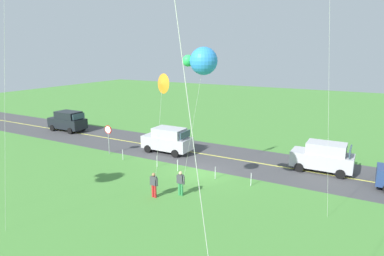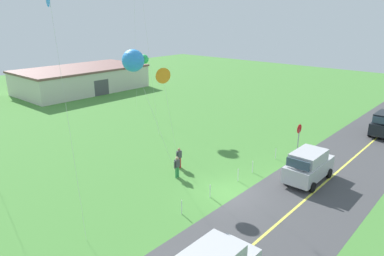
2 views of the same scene
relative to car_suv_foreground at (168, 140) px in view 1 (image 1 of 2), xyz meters
name	(u,v)px [view 1 (image 1 of 2)]	position (x,y,z in m)	size (l,w,h in m)	color
ground_plane	(202,173)	(-4.98, 2.93, -1.20)	(120.00, 120.00, 0.10)	#478438
asphalt_road	(224,157)	(-4.98, -1.07, -1.15)	(120.00, 7.00, 0.00)	#424244
road_centre_stripe	(224,157)	(-4.98, -1.07, -1.15)	(120.00, 0.16, 0.00)	#E5E04C
car_suv_foreground	(168,140)	(0.00, 0.00, 0.00)	(4.40, 2.12, 2.24)	#B7B7BC
car_parked_west_near	(323,157)	(-12.80, -1.61, 0.00)	(4.40, 2.12, 2.24)	#B7B7BC
car_parked_east_far	(68,121)	(14.32, -1.35, 0.00)	(4.40, 2.12, 2.24)	black
stop_sign	(108,134)	(4.32, 2.83, 0.65)	(0.76, 0.08, 2.56)	gray
person_adult_near	(154,184)	(-4.34, 8.24, -0.29)	(0.58, 0.22, 1.60)	red
person_adult_companion	(181,182)	(-5.64, 7.21, -0.29)	(0.58, 0.22, 1.60)	#338C4C
kite_red_low	(162,84)	(-5.41, 8.67, 5.96)	(1.63, 0.76, 7.69)	silver
kite_blue_mid	(203,61)	(-7.87, 8.67, 7.23)	(3.00, 2.18, 9.08)	silver
fence_post_0	(251,180)	(-9.01, 3.63, -0.70)	(0.05, 0.05, 0.90)	silver
fence_post_1	(215,173)	(-6.37, 3.63, -0.70)	(0.05, 0.05, 0.90)	silver
fence_post_2	(178,165)	(-3.24, 3.63, -0.70)	(0.05, 0.05, 0.90)	silver
fence_post_3	(157,161)	(-1.36, 3.63, -0.70)	(0.05, 0.05, 0.90)	silver
fence_post_4	(123,155)	(2.10, 3.63, -0.70)	(0.05, 0.05, 0.90)	silver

